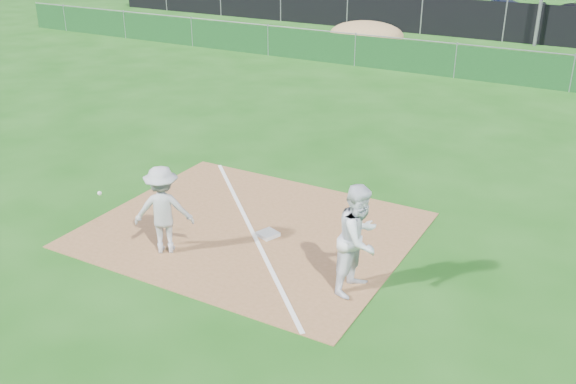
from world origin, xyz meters
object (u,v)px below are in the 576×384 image
Objects in this scene: play_at_first at (163,210)px; car_left at (385,3)px; runner at (359,239)px; first_base at (268,234)px; car_mid at (511,15)px.

play_at_first reaches higher than car_left.
play_at_first is at bearing 104.98° from runner.
play_at_first is (-1.34, -1.39, 0.79)m from first_base.
car_mid is (-3.13, 26.71, -0.25)m from runner.
first_base is 27.62m from car_left.
first_base is 2.54m from runner.
play_at_first is 3.61m from runner.
car_mid is at bearing 89.09° from play_at_first.
car_mid is (0.44, 27.26, -0.15)m from play_at_first.
car_mid is at bearing -77.98° from car_left.
runner is 0.45× the size of car_mid.
runner reaches higher than first_base.
first_base is 0.18× the size of play_at_first.
car_mid is (7.12, -0.55, -0.03)m from car_left.
runner is at bearing 8.72° from play_at_first.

